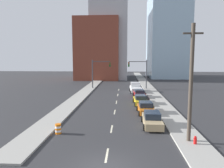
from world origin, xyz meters
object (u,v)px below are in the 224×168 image
Objects in this scene: sedan_tan at (152,120)px; pickup_truck_white at (136,88)px; sedan_red at (139,94)px; sedan_orange at (146,108)px; traffic_barrel at (58,129)px; fire_hydrant at (195,141)px; traffic_signal_left at (97,70)px; traffic_signal_right at (141,70)px; utility_pole_right_near at (191,83)px; sedan_yellow at (140,100)px.

sedan_tan is 0.85× the size of pickup_truck_white.
pickup_truck_white reaches higher than sedan_red.
pickup_truck_white is at bearing 89.19° from sedan_orange.
traffic_barrel is 12.20m from fire_hydrant.
sedan_orange is at bearing 42.12° from traffic_barrel.
traffic_signal_left is 1.00× the size of traffic_signal_right.
sedan_orange is 17.46m from pickup_truck_white.
traffic_barrel is at bearing -116.94° from sedan_red.
traffic_signal_left is 34.71m from fire_hydrant.
traffic_signal_right reaches higher than sedan_orange.
utility_pole_right_near is 2.03× the size of sedan_yellow.
traffic_signal_left is at bearing 148.98° from pickup_truck_white.
traffic_barrel is 1.14× the size of fire_hydrant.
sedan_tan is (-0.90, -27.27, -3.61)m from traffic_signal_right.
sedan_tan is at bearing -90.23° from sedan_yellow.
traffic_signal_left reaches higher than sedan_tan.
sedan_orange is at bearing -91.57° from pickup_truck_white.
sedan_red is at bearing -95.98° from traffic_signal_right.
sedan_orange is at bearing -89.73° from sedan_yellow.
traffic_signal_right is at bearing 92.93° from utility_pole_right_near.
pickup_truck_white is (-0.33, 6.24, 0.14)m from sedan_red.
traffic_signal_right is at bearing 82.81° from sedan_yellow.
pickup_truck_white is (-3.42, 27.78, 0.40)m from fire_hydrant.
utility_pole_right_near is at bearing -84.67° from sedan_red.
pickup_truck_white is at bearing -107.78° from traffic_signal_right.
traffic_signal_right is 5.93m from pickup_truck_white.
traffic_signal_right is at bearing 71.57° from traffic_barrel.
traffic_signal_left is 1.19× the size of pickup_truck_white.
pickup_truck_white reaches higher than traffic_barrel.
fire_hydrant is 0.19× the size of sedan_orange.
traffic_signal_right is at bearing 0.00° from traffic_signal_left.
utility_pole_right_near reaches higher than traffic_barrel.
sedan_tan reaches higher than fire_hydrant.
pickup_truck_white reaches higher than fire_hydrant.
sedan_orange is 0.78× the size of pickup_truck_white.
traffic_signal_right reaches higher than sedan_tan.
utility_pole_right_near reaches higher than fire_hydrant.
sedan_red reaches higher than sedan_yellow.
traffic_signal_left is 19.02m from sedan_yellow.
traffic_signal_left is 1.49× the size of sedan_red.
utility_pole_right_near is 6.69m from sedan_tan.
sedan_orange is (-2.69, 9.64, -4.38)m from utility_pole_right_near.
pickup_truck_white reaches higher than sedan_orange.
utility_pole_right_near is (1.62, -31.66, 0.77)m from traffic_signal_right.
sedan_yellow is at bearing 57.39° from traffic_barrel.
pickup_truck_white is (-0.13, 11.97, 0.15)m from sedan_yellow.
sedan_yellow is at bearing 90.71° from sedan_orange.
traffic_signal_left is at bearing 180.00° from traffic_signal_right.
sedan_tan is at bearing 119.85° from utility_pole_right_near.
sedan_red is (-3.09, 21.54, 0.26)m from fire_hydrant.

